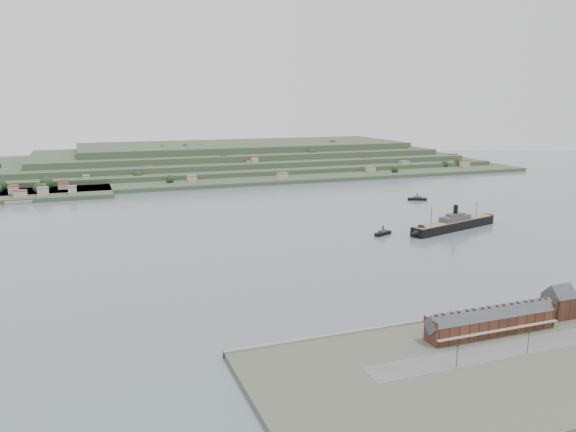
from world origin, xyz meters
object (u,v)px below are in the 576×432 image
object	(u,v)px
gabled_building	(559,302)
steamship	(451,225)
terrace_row	(491,321)
tugboat	(383,233)

from	to	relation	value
gabled_building	steamship	world-z (taller)	steamship
terrace_row	steamship	size ratio (longest dim) A/B	0.65
steamship	terrace_row	bearing A→B (deg)	-121.91
terrace_row	gabled_building	world-z (taller)	gabled_building
tugboat	steamship	bearing A→B (deg)	-4.17
gabled_building	steamship	bearing A→B (deg)	68.53
terrace_row	tugboat	xyz separation A→B (m)	(45.31, 160.29, -5.29)
gabled_building	steamship	size ratio (longest dim) A/B	0.16
terrace_row	gabled_building	bearing A→B (deg)	6.12
terrace_row	steamship	xyz separation A→B (m)	(97.46, 156.49, -2.96)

